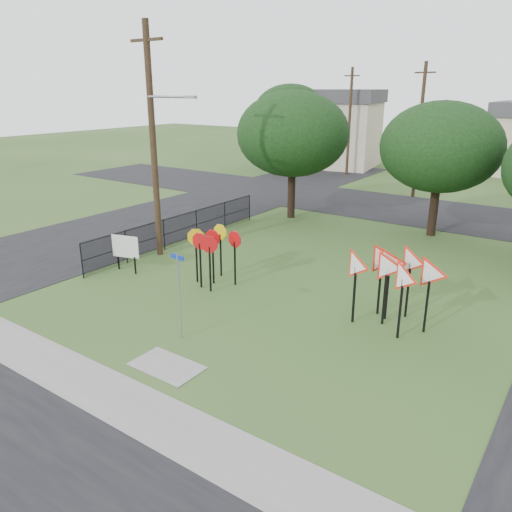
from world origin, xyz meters
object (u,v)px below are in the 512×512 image
(street_name_sign, at_px, (179,291))
(info_board, at_px, (125,248))
(stop_sign_cluster, at_px, (212,244))
(yield_sign_cluster, at_px, (394,270))

(street_name_sign, height_order, info_board, street_name_sign)
(stop_sign_cluster, height_order, info_board, stop_sign_cluster)
(street_name_sign, relative_size, yield_sign_cluster, 0.84)
(street_name_sign, distance_m, stop_sign_cluster, 4.55)
(info_board, bearing_deg, stop_sign_cluster, 14.67)
(stop_sign_cluster, distance_m, yield_sign_cluster, 6.98)
(info_board, bearing_deg, street_name_sign, -26.89)
(street_name_sign, distance_m, info_board, 6.72)
(street_name_sign, xyz_separation_m, yield_sign_cluster, (4.85, 4.69, 0.29))
(yield_sign_cluster, height_order, info_board, yield_sign_cluster)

